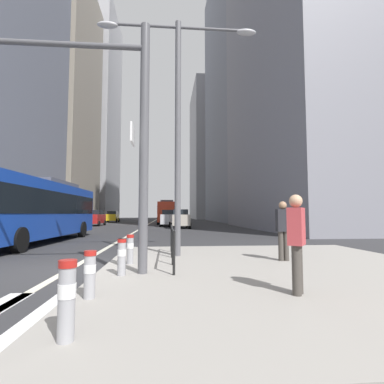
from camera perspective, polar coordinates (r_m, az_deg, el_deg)
The scene contains 23 objects.
ground_plane at distance 28.51m, azimuth -10.28°, elevation -7.22°, with size 160.00×160.00×0.00m, color #303033.
median_island at distance 8.02m, azimuth 16.65°, elevation -14.46°, with size 9.00×10.00×0.15m, color gray.
lane_centre_line at distance 38.47m, azimuth -8.88°, elevation -6.43°, with size 0.20×80.00×0.01m, color beige.
office_tower_left_mid at distance 57.36m, azimuth -24.53°, elevation 16.03°, with size 10.42×17.54×42.03m, color gray.
office_tower_left_far at distance 76.78m, azimuth -19.28°, elevation 14.08°, with size 11.88×18.27×50.64m, color #9E9EA3.
office_tower_right_mid at distance 63.25m, azimuth 9.13°, elevation 18.88°, with size 10.41×25.89×52.57m, color slate.
office_tower_right_far at distance 88.29m, azimuth 4.61°, elevation 7.40°, with size 13.79×22.24×38.57m, color #9E9EA3.
city_bus_blue_oncoming at distance 17.20m, azimuth -28.15°, elevation -2.68°, with size 2.96×11.95×3.40m.
city_bus_red_receding at distance 44.19m, azimuth -4.97°, elevation -3.80°, with size 2.74×11.41×3.40m.
city_bus_red_distant at distance 64.19m, azimuth -4.27°, elevation -3.93°, with size 2.82×10.95×3.40m.
car_oncoming_mid at distance 52.12m, azimuth -15.28°, elevation -4.66°, with size 2.08×4.09×1.94m.
car_receding_near at distance 30.44m, azimuth -2.44°, elevation -5.22°, with size 2.19×4.21×1.94m.
car_receding_far at distance 34.79m, azimuth -4.51°, elevation -5.09°, with size 2.20×4.65×1.94m.
car_oncoming_far at distance 38.53m, azimuth -18.47°, elevation -4.80°, with size 2.12×4.38×1.94m.
traffic_signal_gantry at distance 7.85m, azimuth -25.68°, elevation 15.56°, with size 6.40×0.65×6.00m.
street_lamp_post at distance 10.36m, azimuth -2.75°, elevation 17.06°, with size 5.50×0.32×8.00m.
bollard_front at distance 3.63m, azimuth -23.25°, elevation -18.12°, with size 0.20×0.20×0.87m.
bollard_left at distance 5.21m, azimuth -19.33°, elevation -14.44°, with size 0.20×0.20×0.77m.
bollard_right at distance 6.86m, azimuth -13.56°, elevation -11.85°, with size 0.20×0.20×0.81m.
bollard_back at distance 8.31m, azimuth -11.99°, elevation -10.56°, with size 0.20×0.20×0.79m.
pedestrian_railing at distance 8.64m, azimuth -3.85°, elevation -8.58°, with size 0.06×3.98×0.98m.
pedestrian_waiting at distance 5.41m, azimuth 19.75°, elevation -8.50°, with size 0.42×0.45×1.71m.
pedestrian_walking at distance 9.04m, azimuth 17.37°, elevation -6.62°, with size 0.38×0.25×1.73m.
Camera 1 is at (2.64, -8.35, 1.52)m, focal length 27.31 mm.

